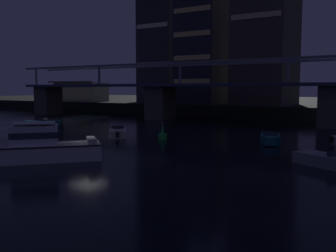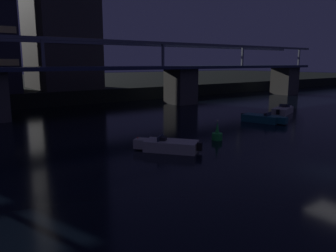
# 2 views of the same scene
# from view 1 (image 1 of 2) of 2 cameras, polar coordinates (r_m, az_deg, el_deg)

# --- Properties ---
(ground_plane) EXTENTS (400.00, 400.00, 0.00)m
(ground_plane) POSITION_cam_1_polar(r_m,az_deg,el_deg) (31.09, -11.88, -4.14)
(ground_plane) COLOR black
(far_riverbank) EXTENTS (240.00, 80.00, 2.20)m
(far_riverbank) POSITION_cam_1_polar(r_m,az_deg,el_deg) (104.99, 19.64, 3.05)
(far_riverbank) COLOR black
(far_riverbank) RESTS_ON ground
(river_bridge) EXTENTS (88.30, 6.40, 9.38)m
(river_bridge) POSITION_cam_1_polar(r_m,az_deg,el_deg) (58.67, 10.24, 4.58)
(river_bridge) COLOR #4C4944
(river_bridge) RESTS_ON ground
(tower_west_low) EXTENTS (8.55, 9.23, 41.98)m
(tower_west_low) POSITION_cam_1_polar(r_m,az_deg,el_deg) (89.50, -0.77, 17.11)
(tower_west_low) COLOR #282833
(tower_west_low) RESTS_ON far_riverbank
(tower_west_tall) EXTENTS (8.18, 13.51, 22.36)m
(tower_west_tall) POSITION_cam_1_polar(r_m,az_deg,el_deg) (77.74, 5.89, 11.51)
(tower_west_tall) COLOR #282833
(tower_west_tall) RESTS_ON far_riverbank
(waterfront_pavilion) EXTENTS (12.40, 7.40, 4.70)m
(waterfront_pavilion) POSITION_cam_1_polar(r_m,az_deg,el_deg) (92.76, -12.91, 5.00)
(waterfront_pavilion) COLOR #B2AD9E
(waterfront_pavilion) RESTS_ON far_riverbank
(cabin_cruiser_near_left) EXTENTS (7.71, 8.11, 2.79)m
(cabin_cruiser_near_left) POSITION_cam_1_polar(r_m,az_deg,el_deg) (28.96, -18.75, -2.93)
(cabin_cruiser_near_left) COLOR silver
(cabin_cruiser_near_left) RESTS_ON ground
(speedboat_near_center) EXTENTS (4.89, 3.54, 1.16)m
(speedboat_near_center) POSITION_cam_1_polar(r_m,az_deg,el_deg) (27.72, 22.66, -4.77)
(speedboat_near_center) COLOR gray
(speedboat_near_center) RESTS_ON ground
(speedboat_near_right) EXTENTS (4.08, 4.64, 1.16)m
(speedboat_near_right) POSITION_cam_1_polar(r_m,az_deg,el_deg) (41.83, -7.56, -1.00)
(speedboat_near_right) COLOR beige
(speedboat_near_right) RESTS_ON ground
(speedboat_mid_left) EXTENTS (2.83, 5.17, 1.16)m
(speedboat_mid_left) POSITION_cam_1_polar(r_m,az_deg,el_deg) (37.84, 15.04, -1.85)
(speedboat_mid_left) COLOR #196066
(speedboat_mid_left) RESTS_ON ground
(speedboat_mid_center) EXTENTS (4.86, 3.62, 1.16)m
(speedboat_mid_center) POSITION_cam_1_polar(r_m,az_deg,el_deg) (55.34, -18.47, 0.36)
(speedboat_mid_center) COLOR #196066
(speedboat_mid_center) RESTS_ON ground
(channel_buoy) EXTENTS (0.90, 0.90, 1.76)m
(channel_buoy) POSITION_cam_1_polar(r_m,az_deg,el_deg) (39.02, -0.82, -1.34)
(channel_buoy) COLOR green
(channel_buoy) RESTS_ON ground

